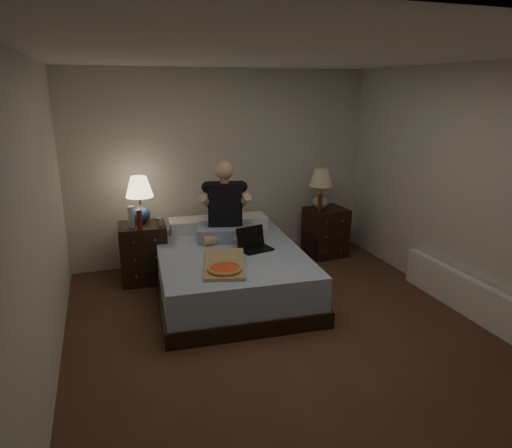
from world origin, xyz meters
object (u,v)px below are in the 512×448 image
object	(u,v)px
nightstand_right	(326,232)
pizza_box	(225,270)
lamp_right	(321,189)
water_bottle	(131,217)
person	(225,201)
beer_bottle_left	(140,220)
lamp_left	(140,200)
bed	(230,271)
beer_bottle_right	(320,203)
laptop	(256,240)
radiator	(458,291)
nightstand_left	(144,253)
soda_can	(159,222)

from	to	relation	value
nightstand_right	pizza_box	size ratio (longest dim) A/B	0.88
lamp_right	water_bottle	xyz separation A→B (m)	(-2.50, -0.18, -0.12)
person	beer_bottle_left	bearing A→B (deg)	-171.66
lamp_right	beer_bottle_left	world-z (taller)	lamp_right
lamp_left	person	bearing A→B (deg)	-21.37
person	pizza_box	world-z (taller)	person
bed	beer_bottle_left	size ratio (longest dim) A/B	9.04
lamp_right	beer_bottle_right	bearing A→B (deg)	-120.60
lamp_left	laptop	xyz separation A→B (m)	(1.15, -0.87, -0.35)
lamp_left	lamp_right	size ratio (longest dim) A/B	1.00
beer_bottle_left	person	world-z (taller)	person
lamp_left	beer_bottle_right	bearing A→B (deg)	-1.60
pizza_box	radiator	bearing A→B (deg)	3.16
nightstand_left	radiator	world-z (taller)	nightstand_left
bed	nightstand_right	xyz separation A→B (m)	(1.60, 0.77, 0.08)
nightstand_left	nightstand_right	xyz separation A→B (m)	(2.48, 0.09, -0.02)
radiator	lamp_left	bearing A→B (deg)	147.89
nightstand_right	beer_bottle_right	xyz separation A→B (m)	(-0.14, -0.07, 0.45)
nightstand_left	beer_bottle_right	world-z (taller)	beer_bottle_right
bed	water_bottle	size ratio (longest dim) A/B	8.32
nightstand_left	lamp_right	distance (m)	2.46
beer_bottle_left	beer_bottle_right	xyz separation A→B (m)	(2.37, 0.20, -0.04)
laptop	radiator	world-z (taller)	laptop
nightstand_left	radiator	distance (m)	3.57
beer_bottle_right	nightstand_left	bearing A→B (deg)	-179.65
bed	nightstand_right	world-z (taller)	nightstand_right
nightstand_right	lamp_left	xyz separation A→B (m)	(-2.47, -0.01, 0.65)
beer_bottle_left	radiator	xyz separation A→B (m)	(3.09, -1.65, -0.62)
lamp_left	beer_bottle_left	distance (m)	0.32
bed	beer_bottle_left	distance (m)	1.18
beer_bottle_right	lamp_right	bearing A→B (deg)	59.40
beer_bottle_right	bed	bearing A→B (deg)	-154.31
laptop	pizza_box	distance (m)	0.75
beer_bottle_right	soda_can	bearing A→B (deg)	-176.07
nightstand_left	beer_bottle_right	xyz separation A→B (m)	(2.34, 0.01, 0.43)
bed	beer_bottle_right	distance (m)	1.70
laptop	lamp_left	bearing A→B (deg)	129.78
soda_can	lamp_right	bearing A→B (deg)	6.06
radiator	bed	bearing A→B (deg)	152.13
bed	lamp_left	bearing A→B (deg)	142.85
radiator	beer_bottle_left	bearing A→B (deg)	151.95
nightstand_left	water_bottle	size ratio (longest dim) A/B	2.82
lamp_left	pizza_box	distance (m)	1.61
water_bottle	nightstand_right	bearing A→B (deg)	3.68
water_bottle	pizza_box	size ratio (longest dim) A/B	0.33
nightstand_left	radiator	size ratio (longest dim) A/B	0.44
nightstand_left	radiator	bearing A→B (deg)	-28.41
bed	soda_can	world-z (taller)	soda_can
nightstand_right	beer_bottle_left	size ratio (longest dim) A/B	2.91
nightstand_right	lamp_right	xyz separation A→B (m)	(-0.09, 0.01, 0.62)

